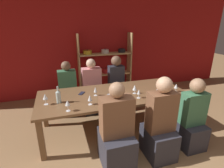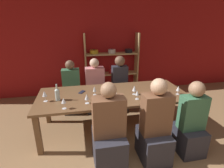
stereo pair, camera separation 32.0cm
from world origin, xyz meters
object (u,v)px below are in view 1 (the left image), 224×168
(person_far_a, at_px, (92,92))
(person_near_b, at_px, (160,128))
(wine_glass_empty_a, at_px, (45,97))
(mixing_bowl, at_px, (115,98))
(person_near_a, at_px, (116,136))
(wine_glass_red_a, at_px, (135,88))
(wine_glass_empty_b, at_px, (95,90))
(wine_glass_red_b, at_px, (90,98))
(person_far_c, at_px, (68,95))
(wine_glass_white_a, at_px, (68,103))
(person_near_c, at_px, (191,122))
(cell_phone, at_px, (82,93))
(wine_glass_white_b, at_px, (139,92))
(wine_glass_empty_c, at_px, (158,89))
(person_far_b, at_px, (116,89))
(dining_table, at_px, (114,97))
(shelf_unit, at_px, (105,71))
(wine_glass_white_c, at_px, (176,86))
(wine_bottle_green, at_px, (58,96))

(person_far_a, xyz_separation_m, person_near_b, (0.67, -1.73, 0.03))
(wine_glass_empty_a, bearing_deg, person_far_a, 45.87)
(mixing_bowl, height_order, person_near_a, person_near_a)
(wine_glass_red_a, bearing_deg, wine_glass_empty_b, 170.23)
(wine_glass_red_b, xyz_separation_m, person_far_c, (-0.27, 1.20, -0.40))
(wine_glass_empty_b, height_order, person_near_a, person_near_a)
(wine_glass_white_a, relative_size, wine_glass_red_b, 1.04)
(person_near_c, bearing_deg, cell_phone, 147.26)
(mixing_bowl, bearing_deg, wine_glass_white_b, -5.14)
(wine_glass_empty_c, relative_size, wine_glass_red_b, 1.11)
(wine_glass_white_a, relative_size, wine_glass_empty_c, 0.94)
(cell_phone, bearing_deg, person_near_c, -32.74)
(person_far_a, bearing_deg, person_far_b, 176.16)
(mixing_bowl, relative_size, wine_glass_empty_a, 1.49)
(person_near_c, bearing_deg, wine_glass_empty_a, 161.16)
(wine_glass_empty_c, relative_size, wine_glass_red_a, 1.09)
(wine_glass_empty_a, xyz_separation_m, cell_phone, (0.60, 0.28, -0.13))
(dining_table, xyz_separation_m, person_near_a, (-0.24, -0.86, -0.20))
(person_near_a, height_order, person_far_c, person_near_a)
(shelf_unit, xyz_separation_m, wine_glass_white_c, (0.82, -2.02, 0.17))
(cell_phone, xyz_separation_m, person_far_a, (0.31, 0.66, -0.29))
(wine_glass_empty_a, relative_size, person_near_c, 0.15)
(dining_table, relative_size, person_near_b, 2.10)
(wine_glass_red_a, bearing_deg, person_far_c, 138.36)
(shelf_unit, bearing_deg, wine_glass_white_a, -117.70)
(mixing_bowl, height_order, person_near_c, person_near_c)
(wine_glass_white_a, distance_m, wine_glass_red_b, 0.36)
(wine_glass_white_b, distance_m, wine_glass_red_a, 0.20)
(wine_glass_white_a, xyz_separation_m, wine_glass_empty_b, (0.50, 0.43, -0.02))
(dining_table, height_order, person_far_a, person_far_a)
(wine_glass_white_c, bearing_deg, person_near_b, -137.96)
(mixing_bowl, relative_size, wine_glass_red_b, 1.65)
(mixing_bowl, distance_m, person_far_a, 1.17)
(wine_glass_empty_a, bearing_deg, wine_glass_white_a, -45.39)
(wine_glass_white_a, distance_m, cell_phone, 0.67)
(person_far_b, bearing_deg, shelf_unit, -89.78)
(wine_glass_white_c, relative_size, person_near_a, 0.12)
(wine_glass_red_a, bearing_deg, wine_glass_empty_c, -31.20)
(person_far_a, bearing_deg, wine_bottle_green, 52.53)
(person_near_c, bearing_deg, mixing_bowl, 152.61)
(person_near_c, bearing_deg, wine_glass_empty_b, 147.86)
(cell_phone, relative_size, person_far_b, 0.13)
(cell_phone, bearing_deg, wine_glass_white_c, -14.30)
(shelf_unit, bearing_deg, person_far_b, -89.78)
(person_near_b, xyz_separation_m, person_far_b, (-0.11, 1.69, 0.01))
(wine_bottle_green, height_order, person_far_b, person_far_b)
(person_far_b, xyz_separation_m, person_far_c, (-1.08, 0.09, -0.05))
(wine_glass_empty_a, xyz_separation_m, wine_glass_white_c, (2.28, -0.15, -0.03))
(wine_glass_white_c, distance_m, person_far_c, 2.25)
(wine_glass_empty_c, bearing_deg, wine_glass_white_a, -176.29)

